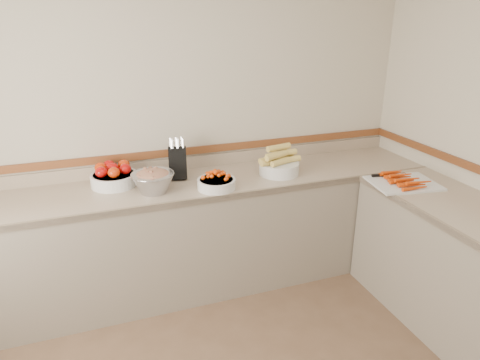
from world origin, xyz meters
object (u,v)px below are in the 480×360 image
object	(u,v)px
knife_block	(178,162)
cutting_board	(403,181)
rhubarb_bowl	(153,180)
corn_bowl	(279,164)
tomato_bowl	(114,176)
cherry_tomato_bowl	(217,182)

from	to	relation	value
knife_block	cutting_board	world-z (taller)	knife_block
knife_block	rhubarb_bowl	world-z (taller)	knife_block
corn_bowl	tomato_bowl	bearing A→B (deg)	171.22
knife_block	cherry_tomato_bowl	distance (m)	0.39
tomato_bowl	corn_bowl	bearing A→B (deg)	-8.78
tomato_bowl	corn_bowl	xyz separation A→B (m)	(1.25, -0.19, 0.01)
tomato_bowl	rhubarb_bowl	bearing A→B (deg)	-42.86
knife_block	corn_bowl	bearing A→B (deg)	-13.16
tomato_bowl	cutting_board	size ratio (longest dim) A/B	0.64
cherry_tomato_bowl	rhubarb_bowl	distance (m)	0.45
tomato_bowl	cutting_board	distance (m)	2.16
knife_block	tomato_bowl	world-z (taller)	knife_block
cutting_board	cherry_tomato_bowl	bearing A→B (deg)	164.01
cherry_tomato_bowl	cutting_board	size ratio (longest dim) A/B	0.53
cherry_tomato_bowl	knife_block	bearing A→B (deg)	124.94
cherry_tomato_bowl	corn_bowl	size ratio (longest dim) A/B	0.80
knife_block	tomato_bowl	xyz separation A→B (m)	(-0.48, 0.01, -0.06)
cherry_tomato_bowl	tomato_bowl	bearing A→B (deg)	155.17
cutting_board	rhubarb_bowl	bearing A→B (deg)	165.22
knife_block	cherry_tomato_bowl	xyz separation A→B (m)	(0.22, -0.31, -0.08)
rhubarb_bowl	cutting_board	size ratio (longest dim) A/B	0.58
rhubarb_bowl	cherry_tomato_bowl	bearing A→B (deg)	-11.04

